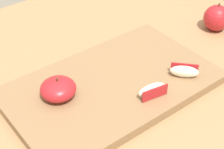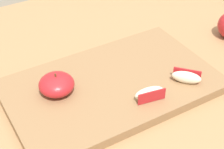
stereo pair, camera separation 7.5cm
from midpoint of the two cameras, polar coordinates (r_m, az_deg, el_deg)
The scene contains 5 objects.
dining_table at distance 0.90m, azimuth 1.23°, elevation -4.01°, with size 1.45×0.83×0.75m.
cutting_board at distance 0.77m, azimuth 2.79°, elevation -1.89°, with size 0.44×0.27×0.02m.
apple_half_skin_up at distance 0.73m, azimuth -5.85°, elevation -1.67°, with size 0.07×0.07×0.05m.
apple_wedge_middle at distance 0.78m, azimuth 14.39°, elevation -0.50°, with size 0.06×0.06×0.03m.
apple_wedge_front at distance 0.72m, azimuth 8.92°, elevation -3.08°, with size 0.06×0.03×0.03m.
Camera 2 is at (-0.32, -0.59, 1.26)m, focal length 57.96 mm.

